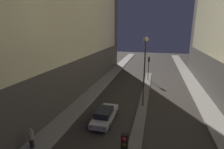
{
  "coord_description": "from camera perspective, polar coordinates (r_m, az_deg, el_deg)",
  "views": [
    {
      "loc": [
        1.21,
        -3.48,
        9.19
      ],
      "look_at": [
        -4.76,
        19.9,
        2.79
      ],
      "focal_mm": 28.0,
      "sensor_mm": 36.0,
      "label": 1
    }
  ],
  "objects": [
    {
      "name": "median_strip",
      "position": [
        22.37,
        10.1,
        -9.45
      ],
      "size": [
        1.09,
        31.82,
        0.14
      ],
      "color": "#66605B",
      "rests_on": "ground"
    },
    {
      "name": "traffic_light_mid",
      "position": [
        31.74,
        11.9,
        3.71
      ],
      "size": [
        0.32,
        0.42,
        4.19
      ],
      "color": "#383838",
      "rests_on": "median_strip"
    },
    {
      "name": "street_lamp",
      "position": [
        20.07,
        10.74,
        5.61
      ],
      "size": [
        0.59,
        0.59,
        8.16
      ],
      "color": "#383838",
      "rests_on": "median_strip"
    },
    {
      "name": "car_left_lane",
      "position": [
        18.07,
        -2.37,
        -13.05
      ],
      "size": [
        1.71,
        4.82,
        1.45
      ],
      "color": "#B2B2B7",
      "rests_on": "ground"
    },
    {
      "name": "pedestrian_on_left_sidewalk",
      "position": [
        15.59,
        -24.89,
        -18.22
      ],
      "size": [
        0.43,
        0.43,
        1.68
      ],
      "color": "black",
      "rests_on": "sidewalk_left"
    }
  ]
}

